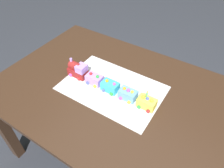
# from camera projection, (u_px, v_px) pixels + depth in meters

# --- Properties ---
(ground_plane) EXTENTS (8.00, 8.00, 0.00)m
(ground_plane) POSITION_uv_depth(u_px,v_px,m) (112.00, 150.00, 1.78)
(ground_plane) COLOR #2D3038
(dining_table) EXTENTS (1.40, 1.00, 0.74)m
(dining_table) POSITION_uv_depth(u_px,v_px,m) (111.00, 101.00, 1.34)
(dining_table) COLOR #382316
(dining_table) RESTS_ON ground
(cake_board) EXTENTS (0.60, 0.40, 0.00)m
(cake_board) POSITION_uv_depth(u_px,v_px,m) (112.00, 88.00, 1.27)
(cake_board) COLOR silver
(cake_board) RESTS_ON dining_table
(cake_locomotive) EXTENTS (0.14, 0.08, 0.12)m
(cake_locomotive) POSITION_uv_depth(u_px,v_px,m) (78.00, 70.00, 1.32)
(cake_locomotive) COLOR maroon
(cake_locomotive) RESTS_ON cake_board
(cake_car_tanker_lavender) EXTENTS (0.10, 0.08, 0.07)m
(cake_car_tanker_lavender) POSITION_uv_depth(u_px,v_px,m) (94.00, 79.00, 1.28)
(cake_car_tanker_lavender) COLOR #AD84E0
(cake_car_tanker_lavender) RESTS_ON cake_board
(cake_car_hopper_turquoise) EXTENTS (0.10, 0.08, 0.07)m
(cake_car_hopper_turquoise) POSITION_uv_depth(u_px,v_px,m) (111.00, 86.00, 1.23)
(cake_car_hopper_turquoise) COLOR #38B7C6
(cake_car_hopper_turquoise) RESTS_ON cake_board
(cake_car_caboose_sky_blue) EXTENTS (0.10, 0.08, 0.07)m
(cake_car_caboose_sky_blue) POSITION_uv_depth(u_px,v_px,m) (128.00, 94.00, 1.19)
(cake_car_caboose_sky_blue) COLOR #669EEA
(cake_car_caboose_sky_blue) RESTS_ON cake_board
(cake_car_gondola_lemon) EXTENTS (0.10, 0.08, 0.07)m
(cake_car_gondola_lemon) POSITION_uv_depth(u_px,v_px,m) (147.00, 103.00, 1.14)
(cake_car_gondola_lemon) COLOR #F4E04C
(cake_car_gondola_lemon) RESTS_ON cake_board
(birthday_candle) EXTENTS (0.01, 0.01, 0.05)m
(birthday_candle) POSITION_uv_depth(u_px,v_px,m) (147.00, 94.00, 1.10)
(birthday_candle) COLOR #66D872
(birthday_candle) RESTS_ON cake_car_gondola_lemon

